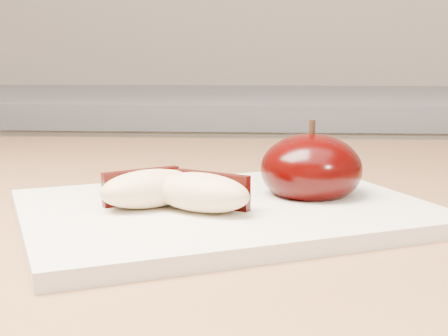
{
  "coord_description": "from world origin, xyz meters",
  "views": [
    {
      "loc": [
        -0.07,
        -0.03,
        1.01
      ],
      "look_at": [
        -0.1,
        0.39,
        0.94
      ],
      "focal_mm": 50.0,
      "sensor_mm": 36.0,
      "label": 1
    }
  ],
  "objects": [
    {
      "name": "back_cabinet",
      "position": [
        0.0,
        1.2,
        0.47
      ],
      "size": [
        2.4,
        0.62,
        0.94
      ],
      "color": "silver",
      "rests_on": "ground"
    },
    {
      "name": "apple_wedge_a",
      "position": [
        -0.15,
        0.38,
        0.92
      ],
      "size": [
        0.08,
        0.07,
        0.03
      ],
      "rotation": [
        0.0,
        0.0,
        0.6
      ],
      "color": "beige",
      "rests_on": "cutting_board"
    },
    {
      "name": "cutting_board",
      "position": [
        -0.1,
        0.39,
        0.91
      ],
      "size": [
        0.33,
        0.29,
        0.01
      ],
      "primitive_type": "cube",
      "rotation": [
        0.0,
        0.0,
        0.44
      ],
      "color": "beige",
      "rests_on": "island_counter"
    },
    {
      "name": "apple_wedge_b",
      "position": [
        -0.11,
        0.37,
        0.92
      ],
      "size": [
        0.08,
        0.06,
        0.03
      ],
      "rotation": [
        0.0,
        0.0,
        -0.45
      ],
      "color": "beige",
      "rests_on": "cutting_board"
    },
    {
      "name": "apple_half",
      "position": [
        -0.03,
        0.43,
        0.93
      ],
      "size": [
        0.09,
        0.09,
        0.06
      ],
      "rotation": [
        0.0,
        0.0,
        -0.31
      ],
      "color": "black",
      "rests_on": "cutting_board"
    }
  ]
}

